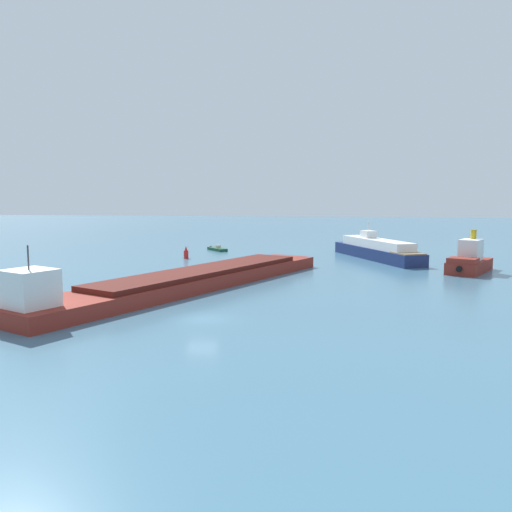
{
  "coord_description": "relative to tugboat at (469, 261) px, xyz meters",
  "views": [
    {
      "loc": [
        9.13,
        -39.43,
        9.57
      ],
      "look_at": [
        0.26,
        32.42,
        1.2
      ],
      "focal_mm": 36.94,
      "sensor_mm": 36.0,
      "label": 1
    }
  ],
  "objects": [
    {
      "name": "cargo_barge",
      "position": [
        -31.82,
        -15.85,
        -0.41
      ],
      "size": [
        24.08,
        40.49,
        5.94
      ],
      "color": "maroon",
      "rests_on": "ground"
    },
    {
      "name": "tugboat",
      "position": [
        0.0,
        0.0,
        0.0
      ],
      "size": [
        7.54,
        9.63,
        5.27
      ],
      "color": "maroon",
      "rests_on": "ground"
    },
    {
      "name": "channel_buoy_red",
      "position": [
        -38.82,
        9.57,
        -0.57
      ],
      "size": [
        0.7,
        0.7,
        1.9
      ],
      "color": "red",
      "rests_on": "ground"
    },
    {
      "name": "white_riverboat",
      "position": [
        -10.12,
        12.48,
        0.04
      ],
      "size": [
        11.82,
        21.35,
        5.52
      ],
      "color": "navy",
      "rests_on": "ground"
    },
    {
      "name": "fishing_skiff",
      "position": [
        -36.38,
        21.57,
        -1.12
      ],
      "size": [
        4.25,
        4.91,
        0.97
      ],
      "color": "#19472D",
      "rests_on": "ground"
    },
    {
      "name": "ground_plane",
      "position": [
        -27.63,
        -28.6,
        -1.38
      ],
      "size": [
        400.0,
        400.0,
        0.0
      ],
      "primitive_type": "plane",
      "color": "teal"
    }
  ]
}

